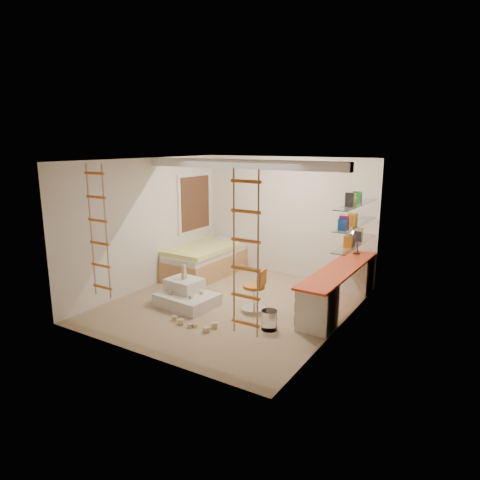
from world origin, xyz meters
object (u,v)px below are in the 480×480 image
Objects in this scene: desk at (339,286)px; swivel_chair at (255,295)px; bed at (205,260)px; play_platform at (186,295)px.

desk reaches higher than swivel_chair.
desk is 3.22m from bed.
swivel_chair is at bearing 19.91° from play_platform.
bed is 2.33m from swivel_chair.
play_platform is at bearing -151.69° from desk.
desk reaches higher than bed.
swivel_chair reaches higher than bed.
desk is 2.62× the size of play_platform.
desk is 3.75× the size of swivel_chair.
play_platform is at bearing -64.61° from bed.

